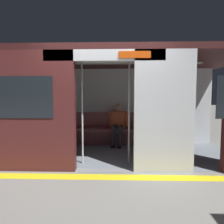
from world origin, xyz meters
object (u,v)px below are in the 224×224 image
object	(u,v)px
person_seated	(118,121)
grab_pole_door	(82,111)
train_car	(104,90)
book	(106,128)
grab_pole_far	(129,110)
bench_seat	(109,132)
handbag	(132,125)

from	to	relation	value
person_seated	grab_pole_door	world-z (taller)	grab_pole_door
train_car	book	bearing A→B (deg)	-89.78
grab_pole_far	bench_seat	bearing A→B (deg)	-73.37
bench_seat	handbag	distance (m)	0.70
bench_seat	handbag	size ratio (longest dim) A/B	10.19
train_car	grab_pole_far	xyz separation A→B (m)	(-0.57, 0.65, -0.44)
person_seated	grab_pole_far	distance (m)	1.63
bench_seat	person_seated	size ratio (longest dim) A/B	2.22
train_car	handbag	size ratio (longest dim) A/B	24.62
grab_pole_door	bench_seat	bearing A→B (deg)	-105.58
bench_seat	handbag	bearing A→B (deg)	-176.28
person_seated	book	bearing A→B (deg)	-11.46
person_seated	grab_pole_far	size ratio (longest dim) A/B	0.54
book	grab_pole_far	size ratio (longest dim) A/B	0.10
person_seated	grab_pole_door	bearing A→B (deg)	66.42
bench_seat	grab_pole_door	size ratio (longest dim) A/B	1.20
train_car	grab_pole_far	world-z (taller)	train_car
train_car	person_seated	size ratio (longest dim) A/B	5.35
person_seated	book	distance (m)	0.40
bench_seat	person_seated	world-z (taller)	person_seated
train_car	handbag	world-z (taller)	train_car
bench_seat	book	world-z (taller)	book
grab_pole_door	grab_pole_far	distance (m)	0.97
train_car	grab_pole_door	distance (m)	0.97
bench_seat	person_seated	bearing A→B (deg)	168.40
person_seated	bench_seat	bearing A→B (deg)	-11.60
bench_seat	grab_pole_door	bearing A→B (deg)	74.42
bench_seat	book	bearing A→B (deg)	-11.06
book	bench_seat	bearing A→B (deg)	136.39
bench_seat	grab_pole_far	xyz separation A→B (m)	(-0.48, 1.61, 0.74)
person_seated	train_car	bearing A→B (deg)	69.94
train_car	grab_pole_far	size ratio (longest dim) A/B	2.90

